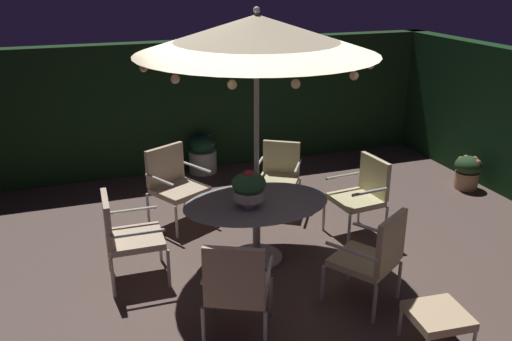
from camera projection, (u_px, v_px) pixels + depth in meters
The scene contains 14 objects.
ground_plane at pixel (269, 267), 6.19m from camera, with size 8.58×7.34×0.02m, color brown.
hedge_backdrop_rear at pixel (194, 106), 8.92m from camera, with size 8.58×0.30×2.11m, color #193519.
patio_dining_table at pixel (257, 213), 6.15m from camera, with size 1.68×1.19×0.72m.
patio_umbrella at pixel (257, 35), 5.45m from camera, with size 2.52×2.52×2.84m.
centerpiece_planter at pixel (249, 187), 5.88m from camera, with size 0.38×0.38×0.44m.
patio_chair_north at pixel (279, 172), 7.50m from camera, with size 0.77×0.77×0.93m.
patio_chair_northeast at pixel (174, 181), 7.08m from camera, with size 0.86×0.84×1.01m.
patio_chair_east at pixel (125, 232), 5.73m from camera, with size 0.62×0.63×1.00m.
patio_chair_southeast at pixel (237, 284), 4.80m from camera, with size 0.77×0.77×1.02m.
patio_chair_south at pixel (374, 254), 5.30m from camera, with size 0.80×0.81×1.02m.
patio_chair_southwest at pixel (363, 191), 6.73m from camera, with size 0.63×0.66×1.01m.
ottoman_footrest at pixel (438, 317), 4.77m from camera, with size 0.53×0.52×0.37m.
potted_plant_back_center at pixel (468, 171), 8.26m from camera, with size 0.40×0.40×0.51m.
potted_plant_front_corner at pixel (203, 154), 8.90m from camera, with size 0.45×0.45×0.63m.
Camera 1 is at (-1.93, -5.04, 3.22)m, focal length 38.02 mm.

